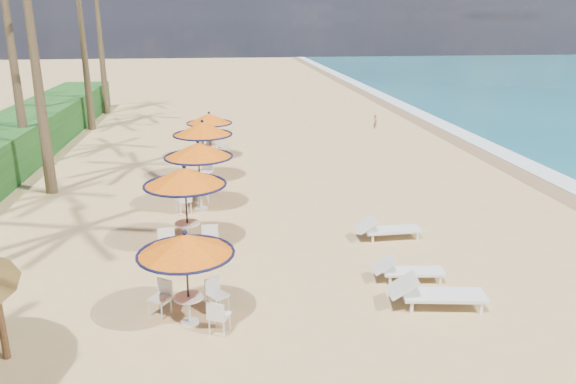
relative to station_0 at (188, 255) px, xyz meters
name	(u,v)px	position (x,y,z in m)	size (l,w,h in m)	color
ground	(407,298)	(4.97, 0.46, -1.56)	(160.00, 160.00, 0.00)	tan
foam_strip	(542,172)	(14.27, 10.46, -1.56)	(1.20, 140.00, 0.04)	white
wetsand_band	(522,173)	(13.37, 10.46, -1.56)	(1.40, 140.00, 0.02)	olive
station_0	(188,255)	(0.00, 0.00, 0.00)	(2.05, 2.05, 2.14)	black
station_1	(185,185)	(-0.24, 4.21, 0.29)	(2.33, 2.33, 2.43)	black
station_2	(198,156)	(0.01, 7.56, 0.28)	(2.31, 2.31, 2.41)	black
station_3	(203,134)	(0.11, 11.09, 0.31)	(2.35, 2.35, 2.45)	black
station_4	(210,124)	(0.35, 14.74, 0.04)	(2.09, 2.17, 2.19)	black
lounger_near	(434,293)	(5.41, -0.03, -1.20)	(2.24, 0.98, 0.78)	silver
lounger_mid	(406,270)	(5.23, 1.34, -1.27)	(1.80, 0.74, 0.63)	silver
lounger_far	(386,228)	(5.54, 4.08, -1.24)	(1.95, 0.67, 0.69)	silver
person	(375,121)	(9.85, 20.70, -1.12)	(0.32, 0.21, 0.88)	#8B5E47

